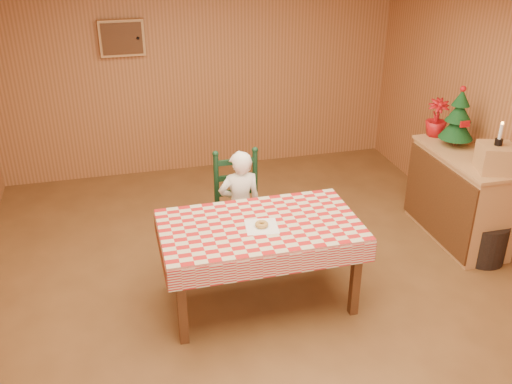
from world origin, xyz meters
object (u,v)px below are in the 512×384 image
christmas_tree (458,119)px  storage_bin (485,242)px  crate (495,158)px  dining_table (260,232)px  shelf_unit (460,196)px  ladder_chair (239,209)px  seated_child (240,206)px

christmas_tree → storage_bin: size_ratio=1.54×
crate → christmas_tree: size_ratio=0.48×
dining_table → storage_bin: (2.28, 0.08, -0.49)m
dining_table → shelf_unit: size_ratio=1.34×
ladder_chair → shelf_unit: ladder_chair is taller
shelf_unit → ladder_chair: bearing=174.0°
storage_bin → dining_table: bearing=-178.1°
seated_child → christmas_tree: 2.36m
seated_child → christmas_tree: bearing=-178.2°
dining_table → crate: (2.26, 0.15, 0.37)m
dining_table → ladder_chair: ladder_chair is taller
dining_table → storage_bin: 2.33m
ladder_chair → shelf_unit: size_ratio=0.87×
ladder_chair → christmas_tree: bearing=0.3°
shelf_unit → dining_table: bearing=-166.3°
christmas_tree → storage_bin: christmas_tree is taller
crate → shelf_unit: bearing=91.2°
seated_child → crate: (2.26, -0.58, 0.49)m
dining_table → christmas_tree: christmas_tree is taller
crate → storage_bin: bearing=-78.6°
dining_table → seated_child: seated_child is taller
seated_child → dining_table: bearing=90.0°
crate → storage_bin: 0.86m
ladder_chair → shelf_unit: (2.26, -0.24, -0.04)m
crate → christmas_tree: bearing=90.0°
ladder_chair → seated_child: (0.00, -0.06, 0.06)m
dining_table → ladder_chair: (-0.00, 0.79, -0.18)m
shelf_unit → storage_bin: bearing=-87.2°
ladder_chair → crate: bearing=-15.7°
crate → dining_table: bearing=-176.2°
crate → christmas_tree: christmas_tree is taller
dining_table → seated_child: 0.74m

